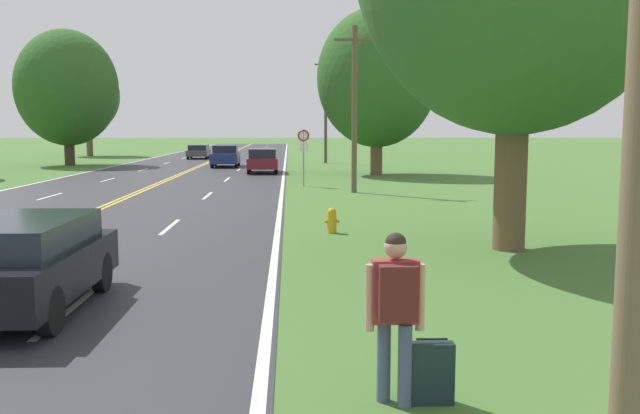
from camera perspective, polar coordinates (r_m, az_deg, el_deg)
hitchhiker_person at (r=6.88m, az=6.38°, el=-7.89°), size 0.61×0.43×1.78m
suitcase at (r=7.21m, az=9.35°, el=-13.64°), size 0.46×0.17×0.69m
fire_hydrant at (r=18.26m, az=1.01°, el=-1.12°), size 0.41×0.25×0.68m
traffic_sign at (r=32.93m, az=-1.40°, el=5.39°), size 0.60×0.10×2.77m
utility_pole_midground at (r=29.71m, az=2.92°, el=8.43°), size 1.80×0.24×7.19m
utility_pole_far at (r=55.04m, az=0.48°, el=8.30°), size 1.80×0.24×8.49m
tree_mid_treeline at (r=41.40m, az=4.83°, el=10.78°), size 7.23×7.23×9.99m
tree_right_cluster at (r=73.16m, az=-18.97°, el=8.87°), size 6.28×6.28×9.73m
tree_far_back at (r=55.18m, az=-20.54°, el=9.37°), size 7.57×7.57×10.19m
car_black_hatchback_approaching at (r=11.35m, az=-23.85°, el=-4.21°), size 1.92×4.06×1.44m
car_maroon_suv_mid_far at (r=43.03m, az=-4.87°, el=3.99°), size 2.01×4.33×1.53m
car_dark_blue_sedan_receding at (r=50.14m, az=-7.96°, el=4.31°), size 2.04×4.65×1.58m
car_dark_grey_hatchback_distant at (r=63.94m, az=-10.18°, el=4.66°), size 1.99×4.31×1.29m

